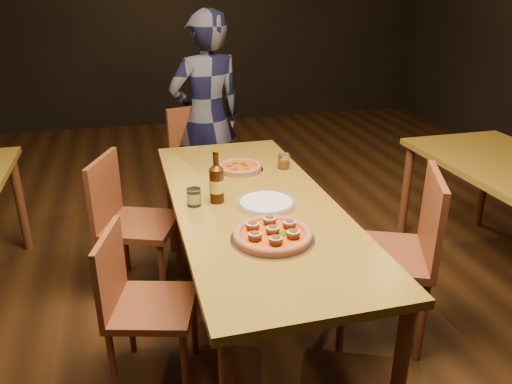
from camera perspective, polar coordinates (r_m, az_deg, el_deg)
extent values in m
plane|color=black|center=(2.93, -0.26, -14.54)|extent=(9.00, 9.00, 0.00)
plane|color=black|center=(6.79, -10.64, 20.11)|extent=(7.00, 0.00, 7.00)
cube|color=brown|center=(2.56, -0.29, -1.44)|extent=(0.80, 2.00, 0.04)
cylinder|color=#5E2F1B|center=(3.51, -9.59, -1.49)|extent=(0.06, 0.06, 0.71)
cylinder|color=#5E2F1B|center=(2.15, 16.01, -19.78)|extent=(0.06, 0.06, 0.71)
cylinder|color=#5E2F1B|center=(3.62, 1.14, -0.36)|extent=(0.06, 0.06, 0.71)
cylinder|color=#5E2F1B|center=(3.85, -25.32, -1.21)|extent=(0.06, 0.06, 0.71)
cylinder|color=#5E2F1B|center=(3.85, 16.75, 0.07)|extent=(0.06, 0.06, 0.71)
cylinder|color=#5E2F1B|center=(4.23, 24.66, 0.99)|extent=(0.06, 0.06, 0.71)
cylinder|color=#B7B7BF|center=(2.18, 1.89, -5.38)|extent=(0.37, 0.37, 0.01)
cylinder|color=#A26043|center=(2.17, 1.90, -5.08)|extent=(0.34, 0.34, 0.02)
torus|color=#A26043|center=(2.17, 1.90, -4.85)|extent=(0.35, 0.35, 0.03)
cylinder|color=#B4260A|center=(2.16, 1.90, -4.80)|extent=(0.27, 0.27, 0.00)
cylinder|color=#B7B7BF|center=(2.97, -1.85, 2.59)|extent=(0.28, 0.28, 0.01)
cylinder|color=#A26043|center=(2.97, -1.85, 2.79)|extent=(0.25, 0.25, 0.02)
torus|color=#A26043|center=(2.97, -1.85, 2.94)|extent=(0.26, 0.26, 0.03)
cylinder|color=#B4260A|center=(2.97, -1.85, 2.97)|extent=(0.20, 0.20, 0.00)
cylinder|color=white|center=(2.49, 1.18, -1.32)|extent=(0.28, 0.28, 0.03)
cylinder|color=black|center=(2.51, -4.52, 0.73)|extent=(0.07, 0.07, 0.18)
cylinder|color=black|center=(2.47, -4.61, 3.59)|extent=(0.03, 0.03, 0.09)
cylinder|color=yellow|center=(2.51, -4.52, 0.73)|extent=(0.07, 0.07, 0.07)
cylinder|color=white|center=(2.50, -7.10, -0.58)|extent=(0.07, 0.07, 0.09)
cylinder|color=#8D4D0F|center=(2.99, 3.19, 3.54)|extent=(0.07, 0.07, 0.09)
imported|color=black|center=(3.89, -5.61, 8.26)|extent=(0.66, 0.51, 1.62)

